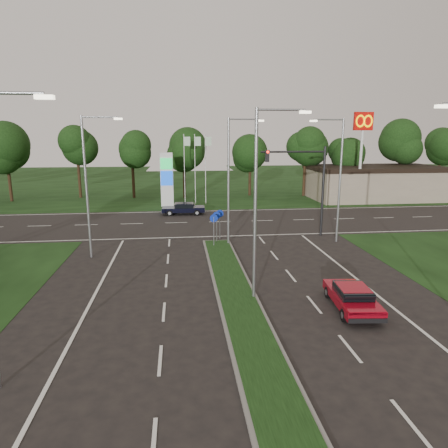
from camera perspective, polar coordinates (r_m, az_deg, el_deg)
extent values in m
plane|color=black|center=(14.47, 5.61, -20.04)|extent=(160.00, 160.00, 0.00)
cube|color=black|center=(67.42, -4.19, 5.79)|extent=(160.00, 50.00, 0.02)
cube|color=black|center=(36.84, -2.16, 0.27)|extent=(160.00, 12.00, 0.02)
cube|color=slate|center=(17.88, 2.88, -13.07)|extent=(2.00, 26.00, 0.12)
cube|color=gray|center=(54.21, 20.74, 5.53)|extent=(16.00, 9.00, 4.00)
cylinder|color=gray|center=(18.54, 4.47, 2.29)|extent=(0.16, 0.16, 9.00)
cylinder|color=gray|center=(18.53, 8.18, 15.86)|extent=(2.20, 0.10, 0.10)
cube|color=#FFF2CC|center=(18.83, 11.54, 15.38)|extent=(0.50, 0.22, 0.12)
cylinder|color=gray|center=(28.32, 0.64, 5.83)|extent=(0.16, 0.16, 9.00)
cylinder|color=gray|center=(28.32, 2.94, 14.73)|extent=(2.20, 0.10, 0.10)
cube|color=#FFF2CC|center=(28.51, 5.19, 14.48)|extent=(0.50, 0.22, 0.12)
cylinder|color=gray|center=(12.86, -29.16, 16.04)|extent=(2.20, 0.10, 0.10)
cube|color=#FFF2CC|center=(12.49, -24.26, 16.19)|extent=(0.50, 0.22, 0.12)
cylinder|color=gray|center=(26.76, -19.05, 4.77)|extent=(0.16, 0.16, 9.00)
cylinder|color=gray|center=(26.36, -17.33, 14.38)|extent=(2.20, 0.10, 0.10)
cube|color=#FFF2CC|center=(26.19, -14.88, 14.32)|extent=(0.50, 0.22, 0.12)
cylinder|color=gray|center=(30.44, 16.22, 5.80)|extent=(0.16, 0.16, 9.00)
cylinder|color=gray|center=(29.88, 14.73, 14.23)|extent=(2.20, 0.10, 0.10)
cube|color=#FFF2CC|center=(29.51, 12.67, 14.17)|extent=(0.50, 0.22, 0.12)
cube|color=#FFF2CC|center=(16.88, 28.75, 14.51)|extent=(0.50, 0.22, 0.12)
cylinder|color=black|center=(32.22, 13.94, 4.48)|extent=(0.20, 0.20, 7.00)
cylinder|color=black|center=(31.18, 9.85, 10.13)|extent=(5.00, 0.14, 0.14)
cube|color=black|center=(30.69, 6.20, 9.64)|extent=(0.28, 0.28, 0.90)
sphere|color=#FF190C|center=(30.50, 6.28, 10.19)|extent=(0.20, 0.20, 0.20)
cylinder|color=gray|center=(28.31, -1.47, -1.17)|extent=(0.06, 0.06, 2.20)
cylinder|color=#0C26A5|center=(28.09, -1.48, 0.81)|extent=(0.56, 0.04, 0.56)
cylinder|color=gray|center=(29.31, -1.05, -0.70)|extent=(0.06, 0.06, 2.20)
cylinder|color=#0C26A5|center=(29.10, -1.06, 1.22)|extent=(0.56, 0.04, 0.56)
cylinder|color=gray|center=(30.02, -0.61, -0.38)|extent=(0.06, 0.06, 2.20)
cylinder|color=#0C26A5|center=(29.81, -0.62, 1.49)|extent=(0.56, 0.04, 0.56)
cube|color=silver|center=(45.19, -8.17, 6.26)|extent=(1.40, 0.30, 6.00)
cube|color=#0CA53F|center=(44.85, -8.24, 8.52)|extent=(1.30, 0.08, 1.20)
cube|color=#0C3FBF|center=(44.99, -8.18, 6.49)|extent=(1.30, 0.08, 1.60)
cylinder|color=silver|center=(46.07, -5.67, 7.69)|extent=(0.08, 0.08, 8.00)
cube|color=#B2D8B2|center=(45.93, -5.31, 11.68)|extent=(0.70, 0.02, 1.00)
cylinder|color=silver|center=(46.11, -4.16, 7.72)|extent=(0.08, 0.08, 8.00)
cube|color=#B2D8B2|center=(45.97, -3.78, 11.71)|extent=(0.70, 0.02, 1.00)
cylinder|color=silver|center=(46.17, -2.66, 7.75)|extent=(0.08, 0.08, 8.00)
cube|color=#B2D8B2|center=(46.05, -2.26, 11.73)|extent=(0.70, 0.02, 1.00)
cylinder|color=silver|center=(48.63, 18.92, 8.52)|extent=(0.30, 0.30, 10.00)
cube|color=#BF0C07|center=(48.58, 19.29, 13.70)|extent=(2.20, 0.35, 2.00)
torus|color=#FFC600|center=(48.19, 18.91, 13.74)|extent=(1.06, 0.16, 1.06)
torus|color=#FFC600|center=(48.57, 19.90, 13.65)|extent=(1.06, 0.16, 1.06)
cylinder|color=black|center=(52.28, -3.53, 6.30)|extent=(0.36, 0.36, 4.40)
sphere|color=black|center=(52.00, -3.59, 11.02)|extent=(6.00, 6.00, 6.00)
sphere|color=black|center=(51.80, -3.26, 12.13)|extent=(4.80, 4.80, 4.80)
cube|color=maroon|center=(19.45, 17.79, -10.09)|extent=(2.02, 4.14, 0.41)
cube|color=black|center=(19.24, 17.94, -9.10)|extent=(1.56, 1.89, 0.38)
cube|color=maroon|center=(19.17, 17.98, -8.57)|extent=(1.44, 1.56, 0.04)
cylinder|color=black|center=(20.45, 14.62, -9.42)|extent=(0.24, 0.58, 0.56)
cylinder|color=black|center=(20.89, 18.58, -9.21)|extent=(0.24, 0.58, 0.56)
cylinder|color=black|center=(18.20, 16.78, -12.37)|extent=(0.24, 0.58, 0.56)
cylinder|color=black|center=(18.69, 21.19, -12.03)|extent=(0.24, 0.58, 0.56)
cube|color=black|center=(40.57, -5.82, 2.10)|extent=(4.29, 1.87, 0.43)
cube|color=black|center=(40.49, -5.71, 2.68)|extent=(1.91, 1.53, 0.40)
cube|color=black|center=(40.46, -5.71, 2.96)|extent=(1.57, 1.43, 0.04)
cylinder|color=black|center=(39.89, -7.78, 1.54)|extent=(0.60, 0.21, 0.60)
cylinder|color=black|center=(41.43, -7.66, 1.95)|extent=(0.60, 0.21, 0.60)
cylinder|color=black|center=(39.83, -3.88, 1.61)|extent=(0.60, 0.21, 0.60)
cylinder|color=black|center=(41.38, -3.91, 2.02)|extent=(0.60, 0.21, 0.60)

